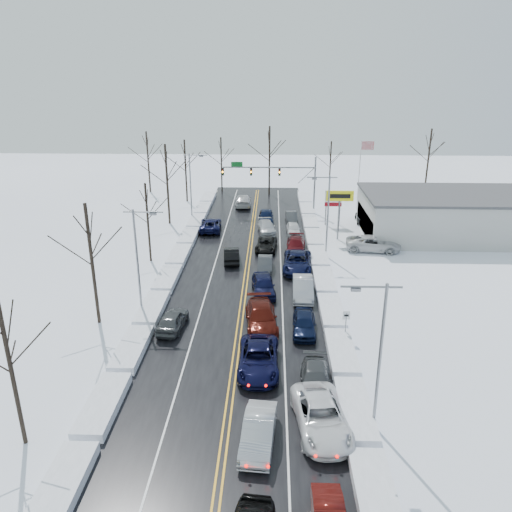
{
  "coord_description": "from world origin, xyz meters",
  "views": [
    {
      "loc": [
        2.49,
        -41.79,
        19.36
      ],
      "look_at": [
        1.01,
        3.18,
        2.5
      ],
      "focal_mm": 35.0,
      "sensor_mm": 36.0,
      "label": 1
    }
  ],
  "objects_px": {
    "flagpole": "(361,169)",
    "oncoming_car_0": "(232,261)",
    "traffic_signal_mast": "(279,175)",
    "tires_plus_sign": "(340,199)",
    "dealership_building": "(447,215)"
  },
  "relations": [
    {
      "from": "oncoming_car_0",
      "to": "dealership_building",
      "type": "bearing_deg",
      "value": -164.77
    },
    {
      "from": "flagpole",
      "to": "oncoming_car_0",
      "type": "relative_size",
      "value": 2.17
    },
    {
      "from": "traffic_signal_mast",
      "to": "flagpole",
      "type": "height_order",
      "value": "flagpole"
    },
    {
      "from": "tires_plus_sign",
      "to": "flagpole",
      "type": "distance_m",
      "value": 14.79
    },
    {
      "from": "traffic_signal_mast",
      "to": "dealership_building",
      "type": "distance_m",
      "value": 23.01
    },
    {
      "from": "dealership_building",
      "to": "flagpole",
      "type": "bearing_deg",
      "value": 126.27
    },
    {
      "from": "dealership_building",
      "to": "oncoming_car_0",
      "type": "distance_m",
      "value": 27.73
    },
    {
      "from": "traffic_signal_mast",
      "to": "dealership_building",
      "type": "height_order",
      "value": "traffic_signal_mast"
    },
    {
      "from": "tires_plus_sign",
      "to": "flagpole",
      "type": "xyz_separation_m",
      "value": [
        4.67,
        14.01,
        0.93
      ]
    },
    {
      "from": "traffic_signal_mast",
      "to": "oncoming_car_0",
      "type": "distance_m",
      "value": 21.27
    },
    {
      "from": "traffic_signal_mast",
      "to": "oncoming_car_0",
      "type": "xyz_separation_m",
      "value": [
        -5.24,
        -19.88,
        -5.48
      ]
    },
    {
      "from": "flagpole",
      "to": "dealership_building",
      "type": "relative_size",
      "value": 0.49
    },
    {
      "from": "tires_plus_sign",
      "to": "dealership_building",
      "type": "xyz_separation_m",
      "value": [
        13.48,
        2.01,
        -2.34
      ]
    },
    {
      "from": "traffic_signal_mast",
      "to": "tires_plus_sign",
      "type": "xyz_separation_m",
      "value": [
        7.05,
        -12.0,
        -0.49
      ]
    },
    {
      "from": "dealership_building",
      "to": "oncoming_car_0",
      "type": "xyz_separation_m",
      "value": [
        -25.77,
        -9.89,
        -2.66
      ]
    }
  ]
}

